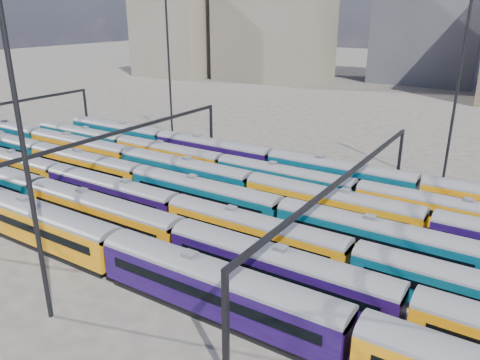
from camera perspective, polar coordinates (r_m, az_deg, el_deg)
The scene contains 13 objects.
ground at distance 51.25m, azimuth 1.62°, elevation -5.69°, with size 500.00×500.00×0.00m, color #403B36.
rake_0 at distance 42.50m, azimuth -14.93°, elevation -7.97°, with size 128.56×3.13×5.28m.
rake_1 at distance 50.52m, azimuth -16.46°, elevation -3.66°, with size 102.47×3.00×5.05m.
rake_2 at distance 56.52m, azimuth -15.49°, elevation -1.17°, with size 96.87×2.84×4.77m.
rake_3 at distance 53.65m, azimuth -4.48°, elevation -1.54°, with size 139.22×2.91×4.89m.
rake_4 at distance 61.31m, azimuth -6.80°, elevation 1.21°, with size 141.40×2.95×4.97m.
rake_5 at distance 59.10m, azimuth 5.35°, elevation 0.36°, with size 94.14×2.76×4.63m.
rake_6 at distance 58.92m, azimuth 21.11°, elevation -0.86°, with size 119.73×2.92×4.91m.
gantry_1 at distance 60.95m, azimuth -14.71°, elevation 4.68°, with size 0.35×40.35×8.03m.
gantry_2 at distance 44.71m, azimuth 12.75°, elevation -0.71°, with size 0.35×40.35×8.03m.
mast_1 at distance 82.14m, azimuth -8.68°, elevation 14.04°, with size 1.40×0.50×25.60m.
mast_2 at distance 34.63m, azimuth -25.03°, elevation 4.31°, with size 1.40×0.50×25.60m.
mast_3 at distance 64.79m, azimuth 25.10°, elevation 10.86°, with size 1.40×0.50×25.60m.
Camera 1 is at (23.60, -39.68, 22.25)m, focal length 35.00 mm.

